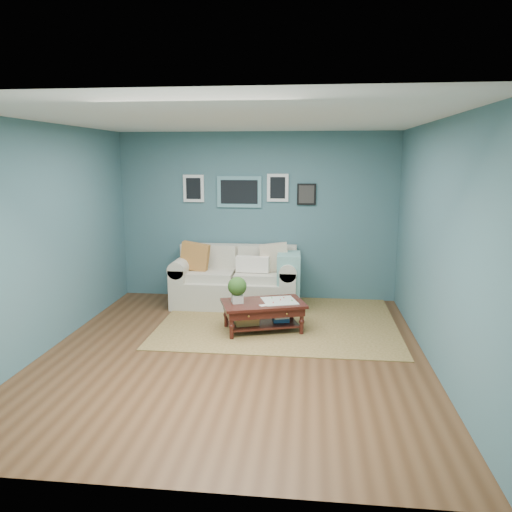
# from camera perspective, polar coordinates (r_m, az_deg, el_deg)

# --- Properties ---
(room_shell) EXTENTS (5.00, 5.02, 2.70)m
(room_shell) POSITION_cam_1_polar(r_m,az_deg,el_deg) (5.73, -2.62, 1.82)
(room_shell) COLOR brown
(room_shell) RESTS_ON ground
(area_rug) EXTENTS (3.26, 2.61, 0.01)m
(area_rug) POSITION_cam_1_polar(r_m,az_deg,el_deg) (7.18, 2.61, -7.39)
(area_rug) COLOR brown
(area_rug) RESTS_ON ground
(loveseat) EXTENTS (1.98, 0.90, 1.02)m
(loveseat) POSITION_cam_1_polar(r_m,az_deg,el_deg) (7.85, -1.70, -2.65)
(loveseat) COLOR beige
(loveseat) RESTS_ON ground
(coffee_table) EXTENTS (1.22, 0.93, 0.75)m
(coffee_table) POSITION_cam_1_polar(r_m,az_deg,el_deg) (6.67, 0.32, -5.87)
(coffee_table) COLOR black
(coffee_table) RESTS_ON ground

